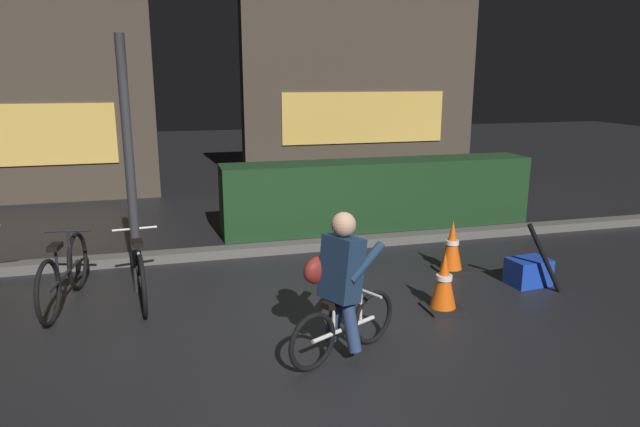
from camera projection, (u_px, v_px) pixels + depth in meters
ground_plane at (316, 319)px, 5.51m from camera, size 40.00×40.00×0.00m
sidewalk_curb at (274, 248)px, 7.56m from camera, size 12.00×0.24×0.12m
hedge_row at (379, 194)px, 8.75m from camera, size 4.80×0.70×1.04m
storefront_left at (17, 104)px, 10.22m from camera, size 4.78×0.54×3.61m
storefront_right at (361, 89)px, 12.52m from camera, size 5.24×0.54×4.03m
street_post at (130, 169)px, 5.90m from camera, size 0.10×0.10×2.70m
parked_bike_left_mid at (64, 274)px, 5.77m from camera, size 0.46×1.57×0.73m
parked_bike_center_left at (139, 270)px, 5.93m from camera, size 0.46×1.55×0.72m
traffic_cone_near at (444, 282)px, 5.67m from camera, size 0.36×0.36×0.60m
traffic_cone_far at (452, 247)px, 6.81m from camera, size 0.36×0.36×0.62m
blue_crate at (528, 272)px, 6.39m from camera, size 0.47×0.37×0.30m
cyclist at (340, 285)px, 4.65m from camera, size 1.08×0.59×1.25m
closed_umbrella at (545, 258)px, 6.10m from camera, size 0.44×0.14×0.78m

